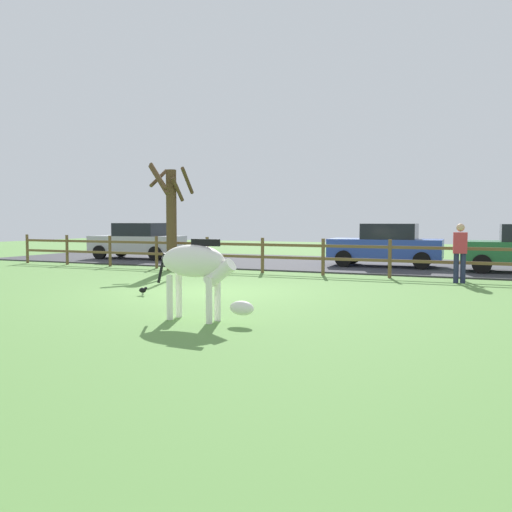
% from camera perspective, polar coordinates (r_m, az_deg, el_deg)
% --- Properties ---
extents(ground_plane, '(60.00, 60.00, 0.00)m').
position_cam_1_polar(ground_plane, '(13.21, -5.15, -3.77)').
color(ground_plane, '#5B8C42').
extents(parking_asphalt, '(28.00, 7.40, 0.05)m').
position_cam_1_polar(parking_asphalt, '(21.79, 6.64, -0.75)').
color(parking_asphalt, '#38383D').
rests_on(parking_asphalt, ground_plane).
extents(paddock_fence, '(20.82, 0.11, 1.16)m').
position_cam_1_polar(paddock_fence, '(17.92, 0.69, 0.36)').
color(paddock_fence, brown).
rests_on(paddock_fence, ground_plane).
extents(bare_tree, '(1.52, 1.51, 3.72)m').
position_cam_1_polar(bare_tree, '(19.09, -8.92, 4.47)').
color(bare_tree, '#513A23').
rests_on(bare_tree, ground_plane).
extents(zebra, '(1.94, 0.55, 1.41)m').
position_cam_1_polar(zebra, '(9.38, -6.16, -1.17)').
color(zebra, white).
rests_on(zebra, ground_plane).
extents(crow_on_grass, '(0.22, 0.10, 0.20)m').
position_cam_1_polar(crow_on_grass, '(12.81, -11.76, -3.51)').
color(crow_on_grass, black).
rests_on(crow_on_grass, ground_plane).
extents(parked_car_blue, '(4.06, 2.00, 1.56)m').
position_cam_1_polar(parked_car_blue, '(20.38, 13.50, 1.17)').
color(parked_car_blue, '#2D4CAD').
rests_on(parked_car_blue, parking_asphalt).
extents(parked_car_silver, '(4.14, 2.18, 1.56)m').
position_cam_1_polar(parked_car_silver, '(24.36, -12.27, 1.59)').
color(parked_car_silver, '#B7BABF').
rests_on(parked_car_silver, parking_asphalt).
extents(visitor_near_fence, '(0.38, 0.26, 1.64)m').
position_cam_1_polar(visitor_near_fence, '(15.97, 20.59, 0.57)').
color(visitor_near_fence, '#232847').
rests_on(visitor_near_fence, ground_plane).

